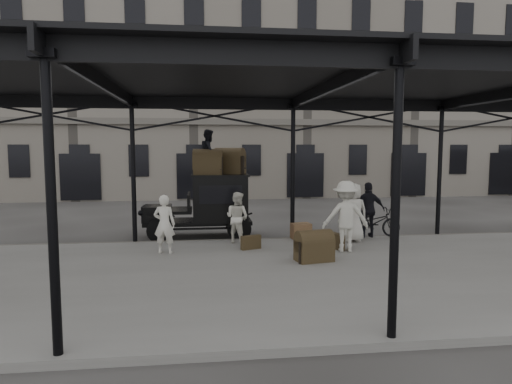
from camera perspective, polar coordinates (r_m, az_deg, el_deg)
ground at (r=13.09m, az=6.30°, el=-8.06°), size 120.00×120.00×0.00m
platform at (r=11.20m, az=8.68°, el=-10.09°), size 28.00×8.00×0.15m
canopy at (r=11.14m, az=8.65°, el=13.31°), size 22.50×9.00×4.74m
building_frontage at (r=30.75m, az=-1.43°, el=13.03°), size 64.00×8.00×14.00m
taxi at (r=15.60m, az=-5.70°, el=-1.32°), size 3.65×1.55×2.18m
porter_left at (r=12.90m, az=-11.38°, el=-3.95°), size 0.66×0.49×1.64m
porter_midleft at (r=14.04m, az=-2.37°, el=-3.19°), size 0.97×0.94×1.57m
porter_centre at (r=14.51m, az=12.06°, el=-2.51°), size 0.90×0.60×1.83m
porter_official at (r=15.31m, az=13.89°, el=-2.18°), size 1.09×0.54×1.80m
porter_right at (r=13.11m, az=11.14°, el=-2.99°), size 1.37×0.89×2.00m
bicycle at (r=15.44m, az=14.49°, el=-3.71°), size 1.83×0.66×0.96m
porter_roof at (r=15.39m, az=-5.87°, el=5.01°), size 0.70×0.83×1.49m
steamer_trunk_roof_near at (r=15.25m, az=-6.04°, el=3.52°), size 1.02×0.69×0.70m
steamer_trunk_roof_far at (r=15.73m, az=-3.33°, el=3.67°), size 1.16×0.98×0.73m
steamer_trunk_platform at (r=11.99m, az=7.28°, el=-6.97°), size 1.02×0.74×0.68m
wicker_hamper at (r=14.77m, az=5.64°, el=-4.87°), size 0.65×0.51×0.50m
suitcase_upright at (r=13.45m, az=10.15°, el=-6.11°), size 0.28×0.62×0.45m
suitcase_flat at (r=13.25m, az=-0.64°, el=-6.31°), size 0.61×0.36×0.40m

